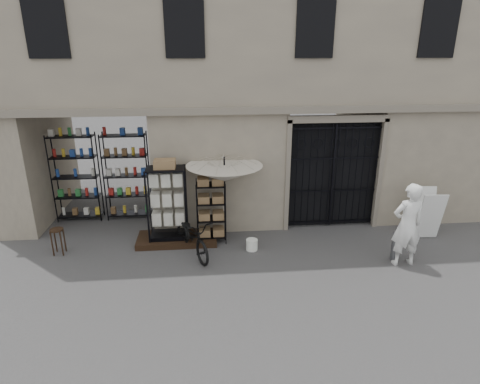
{
  "coord_description": "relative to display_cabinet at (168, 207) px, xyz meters",
  "views": [
    {
      "loc": [
        -1.65,
        -7.8,
        4.65
      ],
      "look_at": [
        -0.8,
        1.4,
        1.35
      ],
      "focal_mm": 30.0,
      "sensor_mm": 36.0,
      "label": 1
    }
  ],
  "objects": [
    {
      "name": "shopkeeper",
      "position": [
        5.39,
        -1.58,
        -0.97
      ],
      "size": [
        0.81,
        1.98,
        0.47
      ],
      "primitive_type": "imported",
      "rotation": [
        0.0,
        0.0,
        3.19
      ],
      "color": "white",
      "rests_on": "ground"
    },
    {
      "name": "wooden_stool",
      "position": [
        -2.59,
        -0.37,
        -0.63
      ],
      "size": [
        0.34,
        0.34,
        0.65
      ],
      "rotation": [
        0.0,
        0.0,
        0.12
      ],
      "color": "black",
      "rests_on": "ground"
    },
    {
      "name": "ground",
      "position": [
        2.59,
        -1.53,
        -0.97
      ],
      "size": [
        80.0,
        80.0,
        0.0
      ],
      "primitive_type": "plane",
      "color": "black",
      "rests_on": "ground"
    },
    {
      "name": "steel_bollard",
      "position": [
        5.26,
        -1.39,
        -0.6
      ],
      "size": [
        0.16,
        0.16,
        0.73
      ],
      "primitive_type": "cylinder",
      "rotation": [
        0.0,
        0.0,
        -0.2
      ],
      "color": "slate",
      "rests_on": "ground"
    },
    {
      "name": "easel_sign",
      "position": [
        6.62,
        -0.29,
        -0.31
      ],
      "size": [
        0.66,
        0.74,
        1.27
      ],
      "rotation": [
        0.0,
        0.0,
        -0.08
      ],
      "color": "silver",
      "rests_on": "ground"
    },
    {
      "name": "main_building",
      "position": [
        2.59,
        2.47,
        3.53
      ],
      "size": [
        14.0,
        4.0,
        9.0
      ],
      "primitive_type": "cube",
      "color": "gray",
      "rests_on": "ground"
    },
    {
      "name": "shop_recess",
      "position": [
        -1.91,
        1.27,
        0.53
      ],
      "size": [
        3.0,
        1.7,
        3.0
      ],
      "primitive_type": "cube",
      "color": "black",
      "rests_on": "ground"
    },
    {
      "name": "step_platform",
      "position": [
        0.19,
        0.02,
        -0.89
      ],
      "size": [
        2.0,
        0.9,
        0.15
      ],
      "primitive_type": "cube",
      "color": "black",
      "rests_on": "ground"
    },
    {
      "name": "bicycle",
      "position": [
        0.6,
        -0.68,
        -0.97
      ],
      "size": [
        0.96,
        1.12,
        1.81
      ],
      "primitive_type": "imported",
      "rotation": [
        0.0,
        0.0,
        0.42
      ],
      "color": "black",
      "rests_on": "ground"
    },
    {
      "name": "shop_shelving",
      "position": [
        -1.96,
        1.77,
        0.28
      ],
      "size": [
        2.7,
        0.5,
        2.5
      ],
      "primitive_type": "cube",
      "color": "black",
      "rests_on": "ground"
    },
    {
      "name": "wire_rack",
      "position": [
        1.07,
        0.02,
        -0.18
      ],
      "size": [
        0.71,
        0.51,
        1.61
      ],
      "rotation": [
        0.0,
        0.0,
        -0.01
      ],
      "color": "black",
      "rests_on": "ground"
    },
    {
      "name": "white_bucket",
      "position": [
        2.04,
        -0.59,
        -0.83
      ],
      "size": [
        0.35,
        0.35,
        0.27
      ],
      "primitive_type": "cylinder",
      "rotation": [
        0.0,
        0.0,
        0.28
      ],
      "color": "white",
      "rests_on": "ground"
    },
    {
      "name": "display_cabinet",
      "position": [
        0.0,
        0.0,
        0.0
      ],
      "size": [
        1.04,
        0.82,
        1.97
      ],
      "rotation": [
        0.0,
        0.0,
        0.33
      ],
      "color": "black",
      "rests_on": "step_platform"
    },
    {
      "name": "iron_gate",
      "position": [
        4.34,
        0.75,
        0.53
      ],
      "size": [
        2.5,
        0.21,
        3.0
      ],
      "color": "black",
      "rests_on": "ground"
    },
    {
      "name": "market_umbrella",
      "position": [
        1.42,
        0.0,
        0.94
      ],
      "size": [
        2.16,
        2.18,
        2.65
      ],
      "rotation": [
        0.0,
        0.0,
        0.43
      ],
      "color": "black",
      "rests_on": "ground"
    }
  ]
}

